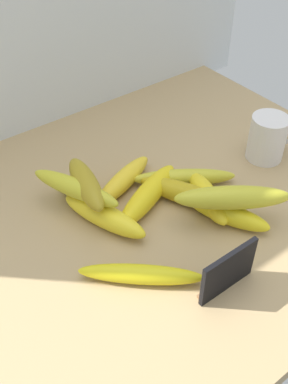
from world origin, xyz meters
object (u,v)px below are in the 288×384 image
object	(u,v)px
banana_0	(81,197)
chalkboard_sign	(228,272)
banana_5	(104,216)
banana_6	(189,195)
banana_1	(184,177)
banana_9	(86,184)
banana_7	(123,181)
coffee_mug	(268,138)
banana_8	(228,214)
banana_4	(141,274)
banana_10	(75,188)
banana_2	(148,195)
banana_3	(208,198)
banana_11	(232,198)

from	to	relation	value
banana_0	chalkboard_sign	bearing A→B (deg)	-75.08
banana_5	banana_6	world-z (taller)	same
banana_1	banana_9	bearing A→B (deg)	163.25
banana_7	banana_9	distance (cm)	9.57
coffee_mug	banana_8	world-z (taller)	coffee_mug
chalkboard_sign	banana_0	bearing A→B (deg)	104.92
banana_4	banana_5	size ratio (longest dim) A/B	1.13
banana_6	banana_10	world-z (taller)	banana_10
chalkboard_sign	banana_9	world-z (taller)	chalkboard_sign
banana_7	banana_10	world-z (taller)	banana_10
chalkboard_sign	banana_0	size ratio (longest dim) A/B	0.70
banana_2	banana_7	distance (cm)	6.74
banana_0	banana_2	bearing A→B (deg)	-35.37
banana_1	banana_9	distance (cm)	20.42
banana_3	banana_9	distance (cm)	23.20
banana_0	banana_7	xyz separation A→B (cm)	(9.23, -0.78, -0.03)
banana_1	banana_2	bearing A→B (deg)	-178.93
banana_1	banana_10	world-z (taller)	banana_10
banana_11	banana_0	bearing A→B (deg)	133.27
banana_6	banana_1	bearing A→B (deg)	58.16
banana_4	banana_0	bearing A→B (deg)	85.16
banana_7	banana_0	bearing A→B (deg)	175.15
banana_0	banana_1	xyz separation A→B (cm)	(19.74, -7.24, -0.19)
chalkboard_sign	banana_3	distance (cm)	19.40
banana_2	coffee_mug	bearing A→B (deg)	-6.44
banana_0	banana_11	distance (cm)	28.47
banana_0	banana_8	world-z (taller)	same
banana_3	banana_9	world-z (taller)	banana_9
banana_1	banana_10	bearing A→B (deg)	163.52
banana_8	banana_4	bearing A→B (deg)	-176.58
banana_11	banana_1	bearing A→B (deg)	88.11
banana_7	banana_11	xyz separation A→B (cm)	(10.07, -19.73, 4.20)
banana_2	banana_8	distance (cm)	15.56
banana_5	banana_8	xyz separation A→B (cm)	(18.56, -13.18, -0.20)
chalkboard_sign	banana_2	bearing A→B (deg)	84.57
coffee_mug	banana_9	world-z (taller)	coffee_mug
banana_2	banana_6	xyz separation A→B (cm)	(6.30, -4.67, -0.05)
banana_0	banana_11	size ratio (longest dim) A/B	0.75
coffee_mug	banana_10	size ratio (longest dim) A/B	0.53
banana_5	banana_10	world-z (taller)	banana_10
banana_8	banana_3	bearing A→B (deg)	90.35
banana_4	banana_3	bearing A→B (deg)	17.59
banana_6	banana_9	size ratio (longest dim) A/B	1.30
banana_4	banana_7	distance (cm)	23.51
banana_2	banana_9	xyz separation A→B (cm)	(-9.82, 5.93, 3.85)
banana_4	banana_11	world-z (taller)	banana_11
coffee_mug	banana_4	xyz separation A→B (cm)	(-41.93, -10.78, -3.30)
banana_5	banana_7	world-z (taller)	banana_5
banana_5	banana_2	bearing A→B (deg)	-1.80
banana_0	banana_5	world-z (taller)	banana_5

